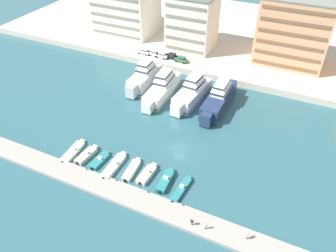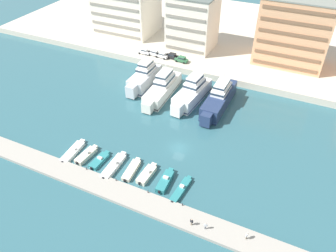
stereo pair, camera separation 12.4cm
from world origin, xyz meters
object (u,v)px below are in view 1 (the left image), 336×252
object	(u,v)px
car_white_far_left	(144,51)
car_black_center_left	(172,56)
motorboat_white_far_left	(73,152)
motorboat_cream_left	(86,155)
motorboat_teal_mid_right	(165,181)
motorboat_teal_right	(181,190)
pedestrian_mid_deck	(206,225)
motorboat_cream_center_right	(147,174)
yacht_ivory_left	(162,88)
pedestrian_near_edge	(247,235)
car_green_center	(181,59)
yacht_white_mid_left	(192,93)
yacht_silver_far_left	(144,77)
motorboat_white_center_left	(114,166)
motorboat_teal_mid_left	(100,160)
car_white_mid_left	(162,55)
car_white_left	(154,53)
yacht_navy_center_left	(219,98)
pedestrian_far_side	(192,222)
motorboat_cream_center	(132,170)

from	to	relation	value
car_white_far_left	car_black_center_left	size ratio (longest dim) A/B	1.01
motorboat_white_far_left	motorboat_cream_left	world-z (taller)	motorboat_cream_left
motorboat_teal_mid_right	motorboat_teal_right	size ratio (longest dim) A/B	0.89
pedestrian_mid_deck	motorboat_cream_center_right	bearing A→B (deg)	154.60
yacht_ivory_left	motorboat_teal_mid_right	xyz separation A→B (m)	(14.77, -29.09, -1.78)
yacht_ivory_left	pedestrian_near_edge	size ratio (longest dim) A/B	11.32
car_green_center	yacht_white_mid_left	bearing A→B (deg)	-58.13
yacht_silver_far_left	motorboat_white_center_left	xyz separation A→B (m)	(10.10, -32.15, -2.15)
motorboat_teal_mid_left	car_white_mid_left	size ratio (longest dim) A/B	1.44
motorboat_teal_mid_left	car_white_left	world-z (taller)	car_white_left
motorboat_teal_mid_left	motorboat_white_center_left	world-z (taller)	motorboat_white_center_left
motorboat_white_far_left	motorboat_teal_mid_right	bearing A→B (deg)	1.86
yacht_silver_far_left	motorboat_white_far_left	bearing A→B (deg)	-90.99
yacht_navy_center_left	pedestrian_mid_deck	xyz separation A→B (m)	(10.07, -37.57, -0.78)
motorboat_white_far_left	pedestrian_near_edge	bearing A→B (deg)	-7.52
motorboat_teal_right	car_white_left	world-z (taller)	car_white_left
yacht_ivory_left	pedestrian_mid_deck	xyz separation A→B (m)	(25.84, -36.26, -0.69)
yacht_white_mid_left	car_green_center	bearing A→B (deg)	121.87
yacht_navy_center_left	motorboat_cream_left	size ratio (longest dim) A/B	3.12
motorboat_cream_center_right	motorboat_teal_right	xyz separation A→B (m)	(7.90, -0.72, -0.11)
motorboat_cream_center_right	motorboat_teal_right	world-z (taller)	motorboat_cream_center_right
motorboat_cream_center_right	pedestrian_far_side	world-z (taller)	pedestrian_far_side
motorboat_white_far_left	car_green_center	xyz separation A→B (m)	(5.95, 46.68, 2.58)
motorboat_cream_center	car_black_center_left	bearing A→B (deg)	104.69
car_black_center_left	motorboat_cream_center_right	bearing A→B (deg)	-71.30
yacht_ivory_left	car_white_left	bearing A→B (deg)	123.39
yacht_white_mid_left	motorboat_cream_left	size ratio (longest dim) A/B	2.75
motorboat_cream_center_right	pedestrian_mid_deck	size ratio (longest dim) A/B	3.94
motorboat_cream_center_right	motorboat_teal_right	distance (m)	7.93
yacht_silver_far_left	yacht_white_mid_left	distance (m)	15.46
yacht_navy_center_left	car_white_far_left	bearing A→B (deg)	152.96
yacht_white_mid_left	car_white_left	distance (m)	25.69
motorboat_teal_mid_left	yacht_ivory_left	bearing A→B (deg)	88.85
car_green_center	pedestrian_near_edge	bearing A→B (deg)	-56.60
motorboat_cream_center_right	motorboat_cream_center	bearing A→B (deg)	-176.69
motorboat_white_far_left	car_black_center_left	bearing A→B (deg)	87.22
motorboat_teal_mid_left	pedestrian_mid_deck	bearing A→B (deg)	-14.02
motorboat_white_far_left	car_white_far_left	xyz separation A→B (m)	(-7.29, 46.74, 2.58)
motorboat_white_center_left	motorboat_teal_mid_left	bearing A→B (deg)	177.98
motorboat_cream_center	motorboat_teal_right	xyz separation A→B (m)	(11.41, -0.51, -0.01)
car_green_center	pedestrian_mid_deck	world-z (taller)	car_green_center
yacht_silver_far_left	yacht_navy_center_left	distance (m)	22.78
pedestrian_far_side	motorboat_white_far_left	bearing A→B (deg)	167.75
motorboat_teal_mid_left	motorboat_cream_center_right	world-z (taller)	motorboat_cream_center_right
car_white_left	pedestrian_mid_deck	bearing A→B (deg)	-55.19
motorboat_cream_center_right	car_white_left	world-z (taller)	car_white_left
car_white_far_left	motorboat_white_center_left	bearing A→B (deg)	-68.98
motorboat_cream_left	car_black_center_left	distance (m)	47.40
yacht_white_mid_left	motorboat_cream_center	size ratio (longest dim) A/B	2.56
motorboat_cream_left	motorboat_cream_center	size ratio (longest dim) A/B	0.93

